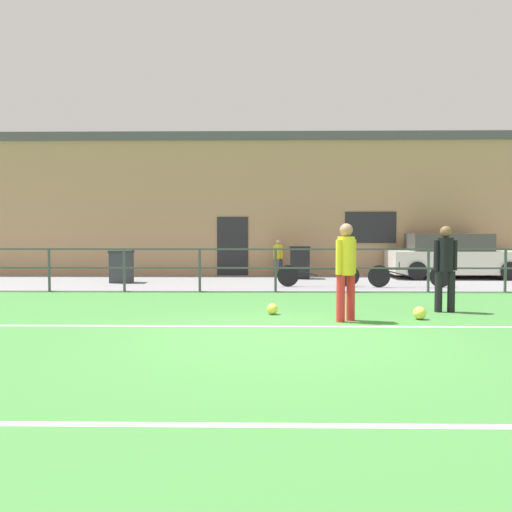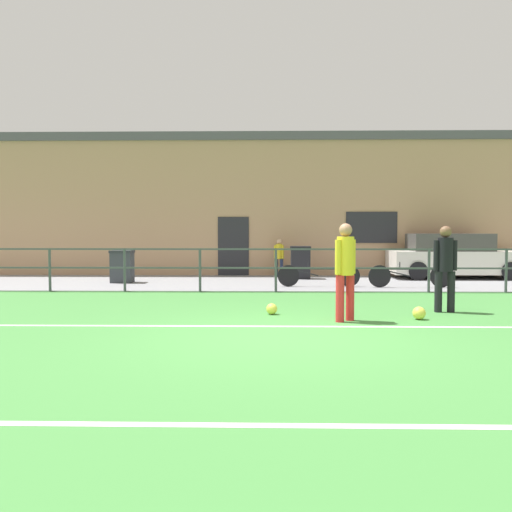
% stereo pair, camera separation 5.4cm
% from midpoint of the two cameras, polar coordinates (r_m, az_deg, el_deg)
% --- Properties ---
extents(ground, '(60.00, 44.00, 0.04)m').
position_cam_midpoint_polar(ground, '(8.25, 2.93, -8.73)').
color(ground, '#42843D').
extents(field_line_touchline, '(36.00, 0.11, 0.00)m').
position_cam_midpoint_polar(field_line_touchline, '(9.14, 2.76, -7.46)').
color(field_line_touchline, white).
rests_on(field_line_touchline, ground).
extents(field_line_hash, '(36.00, 0.11, 0.00)m').
position_cam_midpoint_polar(field_line_hash, '(4.68, 4.32, -17.50)').
color(field_line_hash, white).
rests_on(field_line_hash, ground).
extents(pavement_strip, '(48.00, 5.00, 0.02)m').
position_cam_midpoint_polar(pavement_strip, '(16.67, 2.08, -2.82)').
color(pavement_strip, gray).
rests_on(pavement_strip, ground).
extents(perimeter_fence, '(36.07, 0.07, 1.15)m').
position_cam_midpoint_polar(perimeter_fence, '(14.11, 2.23, -0.82)').
color(perimeter_fence, '#474C51').
rests_on(perimeter_fence, ground).
extents(clubhouse_facade, '(28.00, 2.56, 5.11)m').
position_cam_midpoint_polar(clubhouse_facade, '(20.31, 1.94, 5.39)').
color(clubhouse_facade, tan).
rests_on(clubhouse_facade, ground).
extents(player_goalkeeper, '(0.47, 0.30, 1.71)m').
position_cam_midpoint_polar(player_goalkeeper, '(11.26, 19.56, -0.73)').
color(player_goalkeeper, black).
rests_on(player_goalkeeper, ground).
extents(player_striker, '(0.40, 0.34, 1.74)m').
position_cam_midpoint_polar(player_striker, '(9.67, 9.61, -1.04)').
color(player_striker, red).
rests_on(player_striker, ground).
extents(soccer_ball_match, '(0.24, 0.24, 0.24)m').
position_cam_midpoint_polar(soccer_ball_match, '(10.26, 17.06, -5.81)').
color(soccer_ball_match, '#E5E04C').
rests_on(soccer_ball_match, ground).
extents(soccer_ball_spare, '(0.21, 0.21, 0.21)m').
position_cam_midpoint_polar(soccer_ball_spare, '(10.40, 1.83, -5.64)').
color(soccer_ball_spare, '#E5E04C').
rests_on(soccer_ball_spare, ground).
extents(spectator_child, '(0.34, 0.23, 1.31)m').
position_cam_midpoint_polar(spectator_child, '(18.59, 2.53, 0.08)').
color(spectator_child, '#232D4C').
rests_on(spectator_child, pavement_strip).
extents(parked_car_red, '(4.33, 1.78, 1.49)m').
position_cam_midpoint_polar(parked_car_red, '(19.16, 20.33, -0.10)').
color(parked_car_red, silver).
rests_on(parked_car_red, pavement_strip).
extents(bicycle_parked_0, '(2.34, 0.04, 0.72)m').
position_cam_midpoint_polar(bicycle_parked_0, '(15.41, 6.74, -2.04)').
color(bicycle_parked_0, black).
rests_on(bicycle_parked_0, pavement_strip).
extents(bicycle_parked_1, '(2.35, 0.04, 0.73)m').
position_cam_midpoint_polar(bicycle_parked_1, '(15.68, 16.14, -2.03)').
color(bicycle_parked_1, black).
rests_on(bicycle_parked_1, pavement_strip).
extents(trash_bin_0, '(0.67, 0.57, 0.99)m').
position_cam_midpoint_polar(trash_bin_0, '(17.00, -13.92, -1.06)').
color(trash_bin_0, '#33383D').
rests_on(trash_bin_0, pavement_strip).
extents(trash_bin_1, '(0.67, 0.57, 1.08)m').
position_cam_midpoint_polar(trash_bin_1, '(17.91, 4.82, -0.66)').
color(trash_bin_1, black).
rests_on(trash_bin_1, pavement_strip).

